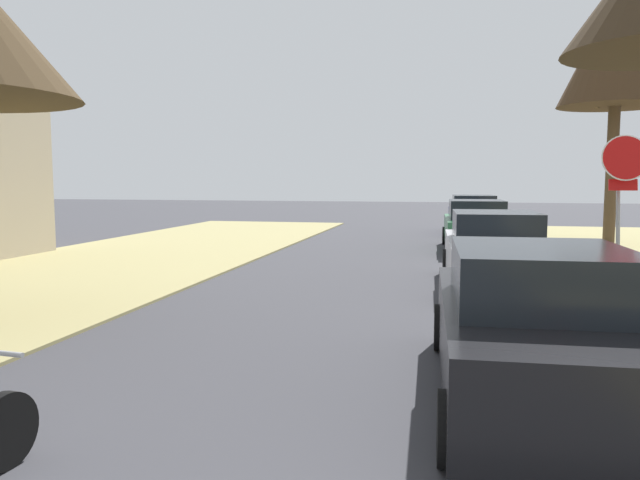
# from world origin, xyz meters

# --- Properties ---
(stop_sign_far) EXTENTS (0.82, 0.57, 2.94)m
(stop_sign_far) POSITION_xyz_m (4.53, 11.80, 2.17)
(stop_sign_far) COLOR #9EA0A5
(stop_sign_far) RESTS_ON grass_verge_right
(street_tree_right_far) EXTENTS (3.66, 3.66, 8.44)m
(street_tree_right_far) POSITION_xyz_m (6.78, 22.17, 6.49)
(street_tree_right_far) COLOR #4F3C28
(street_tree_right_far) RESTS_ON grass_verge_right
(parked_sedan_black) EXTENTS (2.07, 4.46, 1.57)m
(parked_sedan_black) POSITION_xyz_m (2.44, 6.49, 0.72)
(parked_sedan_black) COLOR black
(parked_sedan_black) RESTS_ON ground
(parked_sedan_silver) EXTENTS (2.07, 4.46, 1.57)m
(parked_sedan_silver) POSITION_xyz_m (2.46, 12.94, 0.72)
(parked_sedan_silver) COLOR #BCBCC1
(parked_sedan_silver) RESTS_ON ground
(parked_sedan_green) EXTENTS (2.07, 4.46, 1.57)m
(parked_sedan_green) POSITION_xyz_m (2.35, 19.70, 0.72)
(parked_sedan_green) COLOR #28663D
(parked_sedan_green) RESTS_ON ground
(parked_sedan_navy) EXTENTS (2.07, 4.46, 1.57)m
(parked_sedan_navy) POSITION_xyz_m (2.46, 25.57, 0.72)
(parked_sedan_navy) COLOR navy
(parked_sedan_navy) RESTS_ON ground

